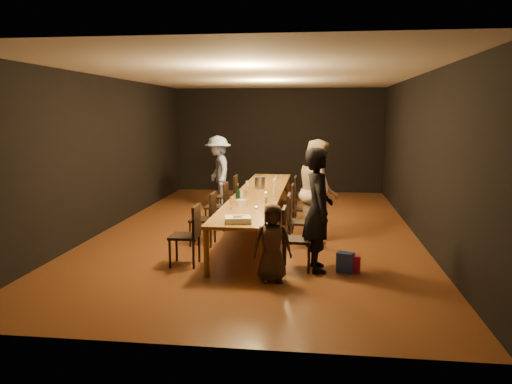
# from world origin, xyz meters

# --- Properties ---
(ground) EXTENTS (10.00, 10.00, 0.00)m
(ground) POSITION_xyz_m (0.00, 0.00, 0.00)
(ground) COLOR #402410
(ground) RESTS_ON ground
(room_shell) EXTENTS (6.04, 10.04, 3.02)m
(room_shell) POSITION_xyz_m (0.00, 0.00, 2.08)
(room_shell) COLOR black
(room_shell) RESTS_ON ground
(table) EXTENTS (0.90, 6.00, 0.75)m
(table) POSITION_xyz_m (0.00, 0.00, 0.70)
(table) COLOR olive
(table) RESTS_ON ground
(chair_right_0) EXTENTS (0.42, 0.42, 0.93)m
(chair_right_0) POSITION_xyz_m (0.85, -2.40, 0.47)
(chair_right_0) COLOR black
(chair_right_0) RESTS_ON ground
(chair_right_1) EXTENTS (0.42, 0.42, 0.93)m
(chair_right_1) POSITION_xyz_m (0.85, -1.20, 0.47)
(chair_right_1) COLOR black
(chair_right_1) RESTS_ON ground
(chair_right_2) EXTENTS (0.42, 0.42, 0.93)m
(chair_right_2) POSITION_xyz_m (0.85, 0.00, 0.47)
(chair_right_2) COLOR black
(chair_right_2) RESTS_ON ground
(chair_right_3) EXTENTS (0.42, 0.42, 0.93)m
(chair_right_3) POSITION_xyz_m (0.85, 1.20, 0.47)
(chair_right_3) COLOR black
(chair_right_3) RESTS_ON ground
(chair_left_0) EXTENTS (0.42, 0.42, 0.93)m
(chair_left_0) POSITION_xyz_m (-0.85, -2.40, 0.47)
(chair_left_0) COLOR black
(chair_left_0) RESTS_ON ground
(chair_left_1) EXTENTS (0.42, 0.42, 0.93)m
(chair_left_1) POSITION_xyz_m (-0.85, -1.20, 0.47)
(chair_left_1) COLOR black
(chair_left_1) RESTS_ON ground
(chair_left_2) EXTENTS (0.42, 0.42, 0.93)m
(chair_left_2) POSITION_xyz_m (-0.85, 0.00, 0.47)
(chair_left_2) COLOR black
(chair_left_2) RESTS_ON ground
(chair_left_3) EXTENTS (0.42, 0.42, 0.93)m
(chair_left_3) POSITION_xyz_m (-0.85, 1.20, 0.47)
(chair_left_3) COLOR black
(chair_left_3) RESTS_ON ground
(woman_birthday) EXTENTS (0.54, 0.72, 1.81)m
(woman_birthday) POSITION_xyz_m (1.15, -2.39, 0.90)
(woman_birthday) COLOR black
(woman_birthday) RESTS_ON ground
(woman_tan) EXTENTS (0.78, 0.96, 1.84)m
(woman_tan) POSITION_xyz_m (1.15, -0.71, 0.92)
(woman_tan) COLOR beige
(woman_tan) RESTS_ON ground
(man_blue) EXTENTS (1.03, 1.28, 1.74)m
(man_blue) POSITION_xyz_m (-1.31, 2.47, 0.87)
(man_blue) COLOR #859CCD
(man_blue) RESTS_ON ground
(child) EXTENTS (0.59, 0.44, 1.08)m
(child) POSITION_xyz_m (0.54, -2.95, 0.54)
(child) COLOR #3A2B20
(child) RESTS_ON ground
(gift_bag_red) EXTENTS (0.21, 0.13, 0.24)m
(gift_bag_red) POSITION_xyz_m (1.68, -2.43, 0.12)
(gift_bag_red) COLOR #CF1F50
(gift_bag_red) RESTS_ON ground
(gift_bag_blue) EXTENTS (0.27, 0.23, 0.29)m
(gift_bag_blue) POSITION_xyz_m (1.56, -2.45, 0.15)
(gift_bag_blue) COLOR #2A4AB6
(gift_bag_blue) RESTS_ON ground
(birthday_cake) EXTENTS (0.42, 0.36, 0.09)m
(birthday_cake) POSITION_xyz_m (0.02, -2.67, 0.79)
(birthday_cake) COLOR white
(birthday_cake) RESTS_ON table
(plate_stack) EXTENTS (0.24, 0.24, 0.11)m
(plate_stack) POSITION_xyz_m (-0.13, -1.42, 0.80)
(plate_stack) COLOR white
(plate_stack) RESTS_ON table
(champagne_bottle) EXTENTS (0.08, 0.08, 0.34)m
(champagne_bottle) POSITION_xyz_m (-0.23, -1.13, 0.92)
(champagne_bottle) COLOR black
(champagne_bottle) RESTS_ON table
(ice_bucket) EXTENTS (0.26, 0.26, 0.24)m
(ice_bucket) POSITION_xyz_m (-0.05, 0.62, 0.87)
(ice_bucket) COLOR #A9A9AD
(ice_bucket) RESTS_ON table
(wineglass_0) EXTENTS (0.06, 0.06, 0.21)m
(wineglass_0) POSITION_xyz_m (-0.24, -1.71, 0.85)
(wineglass_0) COLOR beige
(wineglass_0) RESTS_ON table
(wineglass_1) EXTENTS (0.06, 0.06, 0.21)m
(wineglass_1) POSITION_xyz_m (0.30, -1.66, 0.85)
(wineglass_1) COLOR beige
(wineglass_1) RESTS_ON table
(wineglass_2) EXTENTS (0.06, 0.06, 0.21)m
(wineglass_2) POSITION_xyz_m (-0.17, -1.11, 0.85)
(wineglass_2) COLOR silver
(wineglass_2) RESTS_ON table
(wineglass_3) EXTENTS (0.06, 0.06, 0.21)m
(wineglass_3) POSITION_xyz_m (0.36, -0.64, 0.85)
(wineglass_3) COLOR beige
(wineglass_3) RESTS_ON table
(wineglass_4) EXTENTS (0.06, 0.06, 0.21)m
(wineglass_4) POSITION_xyz_m (-0.26, 0.20, 0.85)
(wineglass_4) COLOR silver
(wineglass_4) RESTS_ON table
(wineglass_5) EXTENTS (0.06, 0.06, 0.21)m
(wineglass_5) POSITION_xyz_m (0.24, 1.16, 0.85)
(wineglass_5) COLOR silver
(wineglass_5) RESTS_ON table
(tealight_near) EXTENTS (0.05, 0.05, 0.03)m
(tealight_near) POSITION_xyz_m (0.15, -1.61, 0.77)
(tealight_near) COLOR #B2B7B2
(tealight_near) RESTS_ON table
(tealight_mid) EXTENTS (0.05, 0.05, 0.03)m
(tealight_mid) POSITION_xyz_m (0.15, -0.14, 0.77)
(tealight_mid) COLOR #B2B7B2
(tealight_mid) RESTS_ON table
(tealight_far) EXTENTS (0.05, 0.05, 0.03)m
(tealight_far) POSITION_xyz_m (0.15, 1.80, 0.77)
(tealight_far) COLOR #B2B7B2
(tealight_far) RESTS_ON table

